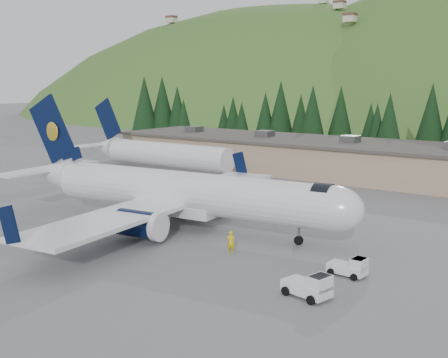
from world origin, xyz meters
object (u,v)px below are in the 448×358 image
Objects in this scene: baggage_tug_a at (310,287)px; baggage_tug_b at (350,267)px; second_airliner at (154,153)px; airliner at (178,193)px; terminal_building at (319,156)px; ramp_worker at (231,242)px.

baggage_tug_a is 5.51m from baggage_tug_b.
second_airliner reaches higher than baggage_tug_b.
airliner is 0.54× the size of terminal_building.
second_airliner is 14.28× the size of ramp_worker.
airliner is at bearing 173.30° from baggage_tug_b.
baggage_tug_b is at bearing -30.52° from second_airliner.
airliner reaches higher than baggage_tug_a.
second_airliner is 52.96m from baggage_tug_a.
terminal_building is 36.88× the size of ramp_worker.
baggage_tug_a is 1.81× the size of ramp_worker.
second_airliner is at bearing 152.64° from baggage_tug_b.
baggage_tug_a is (42.86, -31.01, -2.55)m from second_airliner.
terminal_building is at bearing 127.66° from baggage_tug_a.
airliner is 32.51m from second_airliner.
terminal_building is at bearing 89.10° from airliner.
airliner is 19.92× the size of ramp_worker.
airliner is 38.34m from terminal_building.
baggage_tug_a is 52.34m from terminal_building.
terminal_building is (19.91, 16.00, -0.70)m from second_airliner.
second_airliner is 42.23m from ramp_worker.
second_airliner is at bearing -141.22° from terminal_building.
baggage_tug_b is at bearing -60.63° from terminal_building.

